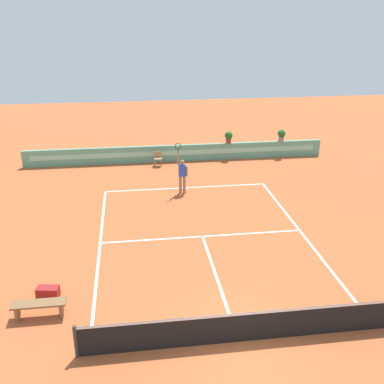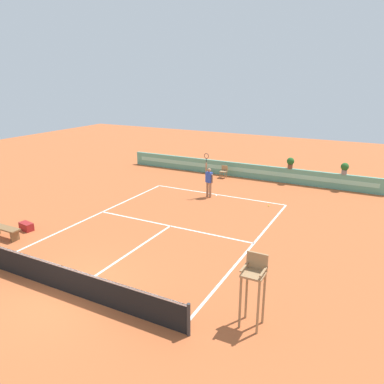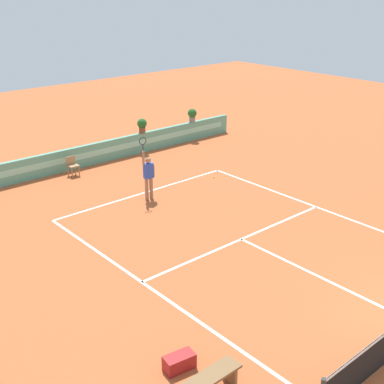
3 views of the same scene
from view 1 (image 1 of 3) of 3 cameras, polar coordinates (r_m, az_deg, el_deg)
name	(u,v)px [view 1 (image 1 of 3)]	position (r m, az deg, el deg)	size (l,w,h in m)	color
ground_plane	(204,241)	(18.47, 1.52, -6.10)	(60.00, 60.00, 0.00)	#B2562D
court_lines	(201,233)	(19.10, 1.17, -5.09)	(8.32, 11.94, 0.01)	white
net	(239,327)	(13.25, 5.88, -16.26)	(8.92, 0.10, 1.00)	#333333
back_wall_barrier	(177,153)	(27.83, -1.92, 4.84)	(18.00, 0.21, 1.00)	#599E84
ball_kid_chair	(158,158)	(27.05, -4.27, 4.23)	(0.44, 0.44, 0.85)	#99754C
bench_courtside	(39,306)	(14.87, -18.44, -13.30)	(1.60, 0.44, 0.51)	brown
gear_bag	(48,292)	(15.80, -17.42, -11.76)	(0.70, 0.36, 0.36)	maroon
tennis_player	(182,173)	(22.76, -1.23, 2.34)	(0.62, 0.27, 2.58)	#9E7051
tennis_ball_near_baseline	(251,188)	(23.81, 7.36, 0.45)	(0.07, 0.07, 0.07)	#CCE033
potted_plant_far_right	(281,135)	(28.94, 11.03, 6.99)	(0.48, 0.48, 0.72)	gray
potted_plant_right	(229,137)	(28.07, 4.56, 6.87)	(0.48, 0.48, 0.72)	brown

